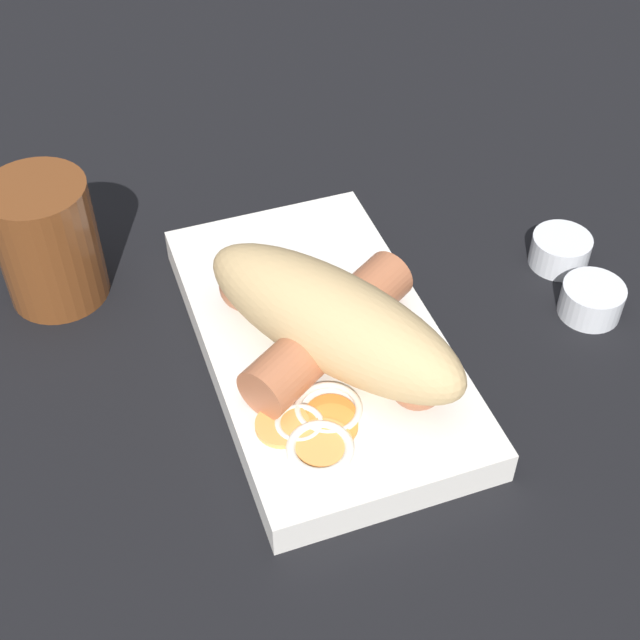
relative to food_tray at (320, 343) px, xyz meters
The scene contains 8 objects.
ground_plane 0.01m from the food_tray, ahead, with size 3.00×3.00×0.00m, color black.
food_tray is the anchor object (origin of this frame).
bread_roll 0.05m from the food_tray, behind, with size 0.20×0.16×0.06m.
sausage 0.04m from the food_tray, behind, with size 0.15×0.14×0.04m.
pickled_veggies 0.09m from the food_tray, 159.48° to the left, with size 0.07×0.07×0.01m.
condiment_cup_near 0.20m from the food_tray, 96.94° to the right, with size 0.04×0.04×0.02m.
condiment_cup_far 0.21m from the food_tray, 81.35° to the right, with size 0.04×0.04×0.02m.
drink_glass 0.21m from the food_tray, 51.62° to the left, with size 0.07×0.07×0.09m.
Camera 1 is at (-0.39, 0.14, 0.45)m, focal length 50.00 mm.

